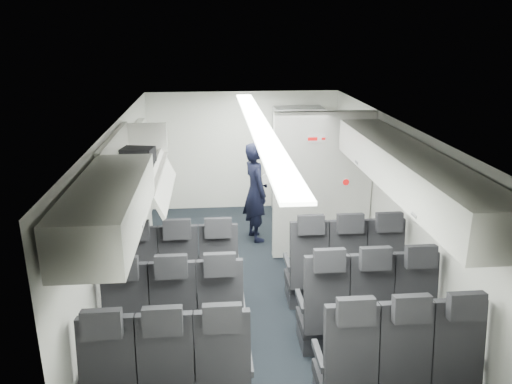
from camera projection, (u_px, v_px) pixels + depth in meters
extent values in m
cube|color=black|center=(259.00, 284.00, 6.58)|extent=(3.40, 6.00, 0.01)
cube|color=silver|center=(259.00, 123.00, 5.90)|extent=(3.40, 6.00, 0.01)
cube|color=silver|center=(243.00, 151.00, 9.07)|extent=(3.40, 0.01, 2.15)
cube|color=silver|center=(300.00, 359.00, 3.40)|extent=(3.40, 0.01, 2.15)
cube|color=silver|center=(121.00, 212.00, 6.09)|extent=(0.01, 6.00, 2.15)
cube|color=silver|center=(391.00, 204.00, 6.38)|extent=(0.01, 6.00, 2.15)
cube|color=white|center=(259.00, 126.00, 5.91)|extent=(0.25, 5.52, 0.03)
cube|color=black|center=(144.00, 288.00, 5.94)|extent=(0.44, 0.46, 0.12)
cube|color=#2D2D33|center=(145.00, 299.00, 5.99)|extent=(0.42, 0.42, 0.22)
cube|color=black|center=(139.00, 262.00, 5.59)|extent=(0.44, 0.20, 0.80)
cube|color=black|center=(135.00, 231.00, 5.42)|extent=(0.30, 0.12, 0.23)
cube|color=#2D2D33|center=(123.00, 268.00, 5.81)|extent=(0.05, 0.40, 0.06)
cube|color=#2D2D33|center=(161.00, 267.00, 5.85)|extent=(0.05, 0.40, 0.06)
cube|color=black|center=(182.00, 286.00, 5.98)|extent=(0.44, 0.46, 0.12)
cube|color=#2D2D33|center=(183.00, 298.00, 6.03)|extent=(0.42, 0.42, 0.22)
cube|color=black|center=(179.00, 260.00, 5.63)|extent=(0.44, 0.20, 0.80)
cube|color=black|center=(177.00, 229.00, 5.46)|extent=(0.30, 0.12, 0.23)
cube|color=#2D2D33|center=(162.00, 267.00, 5.85)|extent=(0.05, 0.40, 0.06)
cube|color=#2D2D33|center=(199.00, 265.00, 5.88)|extent=(0.05, 0.40, 0.06)
cube|color=black|center=(219.00, 284.00, 6.02)|extent=(0.44, 0.46, 0.12)
cube|color=#2D2D33|center=(220.00, 296.00, 6.07)|extent=(0.42, 0.42, 0.22)
cube|color=black|center=(219.00, 259.00, 5.67)|extent=(0.44, 0.20, 0.80)
cube|color=black|center=(218.00, 228.00, 5.50)|extent=(0.30, 0.12, 0.23)
cube|color=#2D2D33|center=(200.00, 265.00, 5.89)|extent=(0.05, 0.40, 0.06)
cube|color=#2D2D33|center=(237.00, 264.00, 5.92)|extent=(0.05, 0.40, 0.06)
cube|color=black|center=(304.00, 281.00, 6.11)|extent=(0.44, 0.46, 0.12)
cube|color=#2D2D33|center=(304.00, 292.00, 6.16)|extent=(0.42, 0.42, 0.22)
cube|color=black|center=(309.00, 255.00, 5.76)|extent=(0.44, 0.20, 0.80)
cube|color=black|center=(311.00, 225.00, 5.59)|extent=(0.30, 0.12, 0.23)
cube|color=#2D2D33|center=(287.00, 262.00, 5.97)|extent=(0.05, 0.40, 0.06)
cube|color=#2D2D33|center=(324.00, 260.00, 6.01)|extent=(0.05, 0.40, 0.06)
cube|color=black|center=(340.00, 279.00, 6.15)|extent=(0.44, 0.46, 0.12)
cube|color=#2D2D33|center=(340.00, 291.00, 6.20)|extent=(0.42, 0.42, 0.22)
cube|color=black|center=(347.00, 254.00, 5.80)|extent=(0.44, 0.20, 0.80)
cube|color=black|center=(350.00, 223.00, 5.62)|extent=(0.30, 0.12, 0.23)
cube|color=#2D2D33|center=(324.00, 260.00, 6.01)|extent=(0.05, 0.40, 0.06)
cube|color=#2D2D33|center=(360.00, 259.00, 6.05)|extent=(0.05, 0.40, 0.06)
cube|color=black|center=(376.00, 277.00, 6.18)|extent=(0.44, 0.46, 0.12)
cube|color=#2D2D33|center=(375.00, 289.00, 6.24)|extent=(0.42, 0.42, 0.22)
cube|color=black|center=(385.00, 252.00, 5.84)|extent=(0.44, 0.20, 0.80)
cube|color=black|center=(389.00, 222.00, 5.66)|extent=(0.30, 0.12, 0.23)
cube|color=#2D2D33|center=(361.00, 259.00, 6.05)|extent=(0.05, 0.40, 0.06)
cube|color=#2D2D33|center=(396.00, 257.00, 6.09)|extent=(0.05, 0.40, 0.06)
cube|color=black|center=(133.00, 331.00, 5.09)|extent=(0.44, 0.46, 0.12)
cube|color=#2D2D33|center=(134.00, 345.00, 5.14)|extent=(0.42, 0.42, 0.22)
cube|color=black|center=(126.00, 304.00, 4.74)|extent=(0.44, 0.20, 0.80)
cube|color=black|center=(122.00, 269.00, 4.57)|extent=(0.30, 0.12, 0.23)
cube|color=#2D2D33|center=(108.00, 310.00, 4.96)|extent=(0.05, 0.40, 0.06)
cube|color=#2D2D33|center=(153.00, 308.00, 5.00)|extent=(0.05, 0.40, 0.06)
cube|color=black|center=(177.00, 329.00, 5.13)|extent=(0.44, 0.46, 0.12)
cube|color=#2D2D33|center=(178.00, 342.00, 5.18)|extent=(0.42, 0.42, 0.22)
cube|color=black|center=(174.00, 302.00, 4.78)|extent=(0.44, 0.20, 0.80)
cube|color=black|center=(171.00, 267.00, 4.61)|extent=(0.30, 0.12, 0.23)
cube|color=#2D2D33|center=(154.00, 308.00, 5.00)|extent=(0.05, 0.40, 0.06)
cube|color=#2D2D33|center=(198.00, 306.00, 5.03)|extent=(0.05, 0.40, 0.06)
cube|color=black|center=(221.00, 327.00, 5.17)|extent=(0.44, 0.46, 0.12)
cube|color=#2D2D33|center=(222.00, 340.00, 5.22)|extent=(0.42, 0.42, 0.22)
cube|color=black|center=(221.00, 300.00, 4.82)|extent=(0.44, 0.20, 0.80)
cube|color=black|center=(220.00, 265.00, 4.65)|extent=(0.30, 0.12, 0.23)
cube|color=#2D2D33|center=(199.00, 306.00, 5.03)|extent=(0.05, 0.40, 0.06)
cube|color=#2D2D33|center=(242.00, 304.00, 5.07)|extent=(0.05, 0.40, 0.06)
cube|color=black|center=(320.00, 322.00, 5.26)|extent=(0.44, 0.46, 0.12)
cube|color=#2D2D33|center=(319.00, 335.00, 5.31)|extent=(0.42, 0.42, 0.22)
cube|color=black|center=(326.00, 295.00, 4.91)|extent=(0.44, 0.20, 0.80)
cube|color=black|center=(329.00, 260.00, 4.73)|extent=(0.30, 0.12, 0.23)
cube|color=#2D2D33|center=(300.00, 301.00, 5.12)|extent=(0.05, 0.40, 0.06)
cube|color=#2D2D33|center=(342.00, 299.00, 5.16)|extent=(0.05, 0.40, 0.06)
cube|color=black|center=(361.00, 320.00, 5.30)|extent=(0.44, 0.46, 0.12)
cube|color=#2D2D33|center=(360.00, 333.00, 5.35)|extent=(0.42, 0.42, 0.22)
cube|color=black|center=(371.00, 293.00, 4.95)|extent=(0.44, 0.20, 0.80)
cube|color=black|center=(376.00, 258.00, 4.77)|extent=(0.30, 0.12, 0.23)
cube|color=#2D2D33|center=(343.00, 299.00, 5.16)|extent=(0.05, 0.40, 0.06)
cube|color=#2D2D33|center=(385.00, 297.00, 5.20)|extent=(0.05, 0.40, 0.06)
cube|color=black|center=(403.00, 318.00, 5.33)|extent=(0.44, 0.46, 0.12)
cube|color=#2D2D33|center=(401.00, 330.00, 5.38)|extent=(0.42, 0.42, 0.22)
cube|color=black|center=(415.00, 291.00, 4.98)|extent=(0.44, 0.20, 0.80)
cube|color=black|center=(421.00, 257.00, 4.81)|extent=(0.30, 0.12, 0.23)
cube|color=#2D2D33|center=(386.00, 297.00, 5.20)|extent=(0.05, 0.40, 0.06)
cube|color=#2D2D33|center=(426.00, 295.00, 5.24)|extent=(0.05, 0.40, 0.06)
cube|color=black|center=(108.00, 365.00, 3.89)|extent=(0.44, 0.20, 0.80)
cube|color=black|center=(102.00, 324.00, 3.72)|extent=(0.30, 0.12, 0.23)
cube|color=#2D2D33|center=(87.00, 369.00, 4.11)|extent=(0.05, 0.40, 0.06)
cube|color=#2D2D33|center=(141.00, 366.00, 4.15)|extent=(0.05, 0.40, 0.06)
cube|color=black|center=(166.00, 361.00, 3.93)|extent=(0.44, 0.20, 0.80)
cube|color=black|center=(163.00, 321.00, 3.76)|extent=(0.30, 0.12, 0.23)
cube|color=#2D2D33|center=(142.00, 366.00, 4.15)|extent=(0.05, 0.40, 0.06)
cube|color=#2D2D33|center=(196.00, 363.00, 4.18)|extent=(0.05, 0.40, 0.06)
cube|color=black|center=(223.00, 358.00, 3.97)|extent=(0.44, 0.20, 0.80)
cube|color=black|center=(222.00, 318.00, 3.80)|extent=(0.30, 0.12, 0.23)
cube|color=#2D2D33|center=(197.00, 362.00, 4.18)|extent=(0.05, 0.40, 0.06)
cube|color=#2D2D33|center=(249.00, 359.00, 4.22)|extent=(0.05, 0.40, 0.06)
cube|color=black|center=(341.00, 379.00, 4.41)|extent=(0.44, 0.46, 0.12)
cube|color=black|center=(351.00, 351.00, 4.06)|extent=(0.44, 0.20, 0.80)
cube|color=black|center=(356.00, 311.00, 3.88)|extent=(0.30, 0.12, 0.23)
cube|color=#2D2D33|center=(319.00, 356.00, 4.27)|extent=(0.05, 0.40, 0.06)
cube|color=#2D2D33|center=(369.00, 353.00, 4.31)|extent=(0.05, 0.40, 0.06)
cube|color=black|center=(391.00, 376.00, 4.45)|extent=(0.44, 0.46, 0.12)
cube|color=black|center=(405.00, 348.00, 4.10)|extent=(0.44, 0.20, 0.80)
cube|color=black|center=(412.00, 309.00, 3.92)|extent=(0.30, 0.12, 0.23)
cube|color=#2D2D33|center=(370.00, 353.00, 4.31)|extent=(0.05, 0.40, 0.06)
cube|color=#2D2D33|center=(419.00, 350.00, 4.35)|extent=(0.05, 0.40, 0.06)
cube|color=black|center=(439.00, 373.00, 4.48)|extent=(0.44, 0.46, 0.12)
cube|color=black|center=(457.00, 345.00, 4.13)|extent=(0.44, 0.20, 0.80)
cube|color=black|center=(467.00, 306.00, 3.96)|extent=(0.30, 0.12, 0.23)
cube|color=#2D2D33|center=(420.00, 350.00, 4.35)|extent=(0.05, 0.40, 0.06)
cube|color=#2D2D33|center=(469.00, 347.00, 4.39)|extent=(0.05, 0.40, 0.06)
cube|color=white|center=(108.00, 207.00, 3.98)|extent=(0.52, 1.80, 0.40)
cylinder|color=slate|center=(142.00, 225.00, 4.05)|extent=(0.04, 0.10, 0.04)
cube|color=#9E9E93|center=(139.00, 171.00, 5.70)|extent=(0.52, 1.70, 0.04)
cube|color=white|center=(114.00, 155.00, 5.61)|extent=(0.06, 1.70, 0.44)
cube|color=white|center=(126.00, 175.00, 4.85)|extent=(0.52, 0.04, 0.40)
cube|color=white|center=(147.00, 138.00, 6.42)|extent=(0.52, 0.04, 0.40)
cube|color=white|center=(162.00, 180.00, 5.75)|extent=(0.21, 1.61, 0.38)
cube|color=white|center=(446.00, 197.00, 4.22)|extent=(0.52, 1.80, 0.40)
cylinder|color=slate|center=(415.00, 215.00, 4.25)|extent=(0.04, 0.10, 0.04)
cube|color=white|center=(379.00, 149.00, 5.87)|extent=(0.52, 1.70, 0.40)
cylinder|color=slate|center=(358.00, 162.00, 5.90)|extent=(0.04, 0.10, 0.04)
cube|color=silver|center=(322.00, 186.00, 7.07)|extent=(1.40, 0.12, 2.13)
cube|color=white|center=(316.00, 139.00, 6.77)|extent=(0.24, 0.01, 0.10)
cube|color=red|center=(313.00, 139.00, 6.76)|extent=(0.13, 0.01, 0.04)
cube|color=red|center=(324.00, 139.00, 6.77)|extent=(0.05, 0.01, 0.03)
cylinder|color=white|center=(346.00, 182.00, 7.01)|extent=(0.11, 0.01, 0.11)
cylinder|color=red|center=(346.00, 182.00, 7.00)|extent=(0.09, 0.01, 0.09)
cube|color=#939399|center=(297.00, 160.00, 8.93)|extent=(0.85, 0.50, 1.90)
cube|color=#3F3F42|center=(299.00, 189.00, 8.82)|extent=(0.80, 0.01, 0.02)
cube|color=#3F3F42|center=(300.00, 161.00, 8.66)|extent=(0.80, 0.01, 0.02)
cube|color=#3F3F42|center=(301.00, 133.00, 8.51)|extent=(0.80, 0.01, 0.02)
cube|color=silver|center=(142.00, 184.00, 7.60)|extent=(0.10, 0.92, 1.86)
cylinder|color=black|center=(144.00, 152.00, 7.45)|extent=(0.03, 0.22, 0.22)
cube|color=gold|center=(148.00, 175.00, 7.87)|extent=(0.02, 0.10, 0.75)
cylinder|color=white|center=(131.00, 176.00, 6.78)|extent=(0.01, 0.11, 0.11)
cylinder|color=red|center=(132.00, 176.00, 6.78)|extent=(0.01, 0.09, 0.09)
imported|color=black|center=(256.00, 192.00, 7.76)|extent=(0.52, 0.65, 1.57)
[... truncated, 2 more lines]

